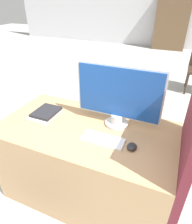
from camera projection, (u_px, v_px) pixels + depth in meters
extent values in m
cube|color=silver|center=(174.00, 3.00, 6.36)|extent=(12.00, 0.06, 2.80)
cube|color=tan|center=(87.00, 162.00, 1.75)|extent=(1.39, 0.75, 0.74)
cube|color=maroon|center=(180.00, 167.00, 1.34)|extent=(0.05, 0.67, 1.27)
cylinder|color=silver|center=(117.00, 123.00, 1.60)|extent=(0.18, 0.18, 0.02)
cylinder|color=silver|center=(117.00, 119.00, 1.57)|extent=(0.09, 0.09, 0.07)
cube|color=silver|center=(119.00, 93.00, 1.46)|extent=(0.65, 0.01, 0.41)
cube|color=#19479E|center=(118.00, 93.00, 1.46)|extent=(0.62, 0.02, 0.38)
cube|color=white|center=(103.00, 140.00, 1.42)|extent=(0.31, 0.13, 0.02)
ellipsoid|color=#262626|center=(132.00, 147.00, 1.34)|extent=(0.07, 0.09, 0.03)
cube|color=silver|center=(45.00, 115.00, 1.71)|extent=(0.19, 0.26, 0.02)
cube|color=#232328|center=(46.00, 112.00, 1.70)|extent=(0.18, 0.23, 0.02)
cylinder|color=#38281E|center=(186.00, 84.00, 3.69)|extent=(0.04, 0.04, 0.39)
cylinder|color=#38281E|center=(187.00, 78.00, 3.99)|extent=(0.04, 0.04, 0.39)
cube|color=brown|center=(172.00, 22.00, 6.43)|extent=(1.03, 0.32, 1.73)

